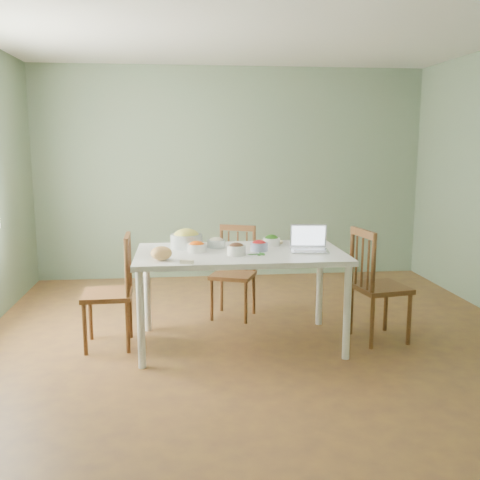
{
  "coord_description": "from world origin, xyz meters",
  "views": [
    {
      "loc": [
        -0.68,
        -4.52,
        1.72
      ],
      "look_at": [
        -0.17,
        -0.02,
        0.92
      ],
      "focal_mm": 40.55,
      "sensor_mm": 36.0,
      "label": 1
    }
  ],
  "objects": [
    {
      "name": "bowl_squash",
      "position": [
        -0.63,
        0.21,
        0.91
      ],
      "size": [
        0.36,
        0.36,
        0.16
      ],
      "primitive_type": null,
      "rotation": [
        0.0,
        0.0,
        -0.34
      ],
      "color": "gold",
      "rests_on": "dining_table"
    },
    {
      "name": "bowl_carrot",
      "position": [
        -0.54,
        0.01,
        0.87
      ],
      "size": [
        0.18,
        0.18,
        0.09
      ],
      "primitive_type": null,
      "rotation": [
        0.0,
        0.0,
        0.16
      ],
      "color": "#DA6B00",
      "rests_on": "dining_table"
    },
    {
      "name": "bowl_mushroom",
      "position": [
        -0.22,
        -0.16,
        0.88
      ],
      "size": [
        0.17,
        0.17,
        0.1
      ],
      "primitive_type": null,
      "rotation": [
        0.0,
        0.0,
        0.13
      ],
      "color": "#402115",
      "rests_on": "dining_table"
    },
    {
      "name": "butter_stick",
      "position": [
        -0.63,
        -0.45,
        0.84
      ],
      "size": [
        0.11,
        0.07,
        0.03
      ],
      "primitive_type": "cube",
      "rotation": [
        0.0,
        0.0,
        -0.37
      ],
      "color": "beige",
      "rests_on": "dining_table"
    },
    {
      "name": "chair_left",
      "position": [
        -1.31,
        0.06,
        0.49
      ],
      "size": [
        0.42,
        0.44,
        0.97
      ],
      "primitive_type": null,
      "rotation": [
        0.0,
        0.0,
        -1.54
      ],
      "color": "#402717",
      "rests_on": "floor"
    },
    {
      "name": "ceiling",
      "position": [
        0.0,
        0.0,
        2.7
      ],
      "size": [
        5.0,
        5.0,
        0.0
      ],
      "primitive_type": "cube",
      "color": "white",
      "rests_on": "ground"
    },
    {
      "name": "laptop",
      "position": [
        0.41,
        -0.09,
        0.93
      ],
      "size": [
        0.35,
        0.31,
        0.22
      ],
      "primitive_type": null,
      "rotation": [
        0.0,
        0.0,
        -0.14
      ],
      "color": "silver",
      "rests_on": "dining_table"
    },
    {
      "name": "dining_table",
      "position": [
        -0.17,
        -0.02,
        0.41
      ],
      "size": [
        1.76,
        0.99,
        0.82
      ],
      "primitive_type": null,
      "color": "white",
      "rests_on": "floor"
    },
    {
      "name": "bowl_onion",
      "position": [
        -0.36,
        0.2,
        0.87
      ],
      "size": [
        0.21,
        0.21,
        0.09
      ],
      "primitive_type": null,
      "rotation": [
        0.0,
        0.0,
        -0.38
      ],
      "color": "beige",
      "rests_on": "dining_table"
    },
    {
      "name": "wall_back",
      "position": [
        0.0,
        2.5,
        1.35
      ],
      "size": [
        5.0,
        0.0,
        2.7
      ],
      "primitive_type": "cube",
      "color": "slate",
      "rests_on": "ground"
    },
    {
      "name": "bowl_redpep",
      "position": [
        -0.01,
        0.0,
        0.87
      ],
      "size": [
        0.16,
        0.16,
        0.09
      ],
      "primitive_type": null,
      "rotation": [
        0.0,
        0.0,
        -0.09
      ],
      "color": "#B0150C",
      "rests_on": "dining_table"
    },
    {
      "name": "basil_bunch",
      "position": [
        -0.05,
        -0.16,
        0.83
      ],
      "size": [
        0.17,
        0.17,
        0.02
      ],
      "primitive_type": null,
      "color": "#236B24",
      "rests_on": "dining_table"
    },
    {
      "name": "floor",
      "position": [
        0.0,
        0.0,
        0.0
      ],
      "size": [
        5.0,
        5.0,
        0.0
      ],
      "primitive_type": "cube",
      "color": "brown",
      "rests_on": "ground"
    },
    {
      "name": "bread_boule",
      "position": [
        -0.83,
        -0.29,
        0.88
      ],
      "size": [
        0.22,
        0.22,
        0.11
      ],
      "primitive_type": "ellipsoid",
      "rotation": [
        0.0,
        0.0,
        -0.39
      ],
      "color": "tan",
      "rests_on": "dining_table"
    },
    {
      "name": "wall_front",
      "position": [
        0.0,
        -2.5,
        1.35
      ],
      "size": [
        5.0,
        0.0,
        2.7
      ],
      "primitive_type": "cube",
      "color": "slate",
      "rests_on": "ground"
    },
    {
      "name": "bowl_broccoli",
      "position": [
        0.14,
        0.23,
        0.87
      ],
      "size": [
        0.17,
        0.17,
        0.1
      ],
      "primitive_type": null,
      "rotation": [
        0.0,
        0.0,
        -0.1
      ],
      "color": "#1C620C",
      "rests_on": "dining_table"
    },
    {
      "name": "chair_far",
      "position": [
        -0.16,
        0.74,
        0.46
      ],
      "size": [
        0.52,
        0.51,
        0.92
      ],
      "primitive_type": null,
      "rotation": [
        0.0,
        0.0,
        -0.38
      ],
      "color": "#402717",
      "rests_on": "floor"
    },
    {
      "name": "flatbread",
      "position": [
        0.16,
        0.36,
        0.83
      ],
      "size": [
        0.26,
        0.26,
        0.02
      ],
      "primitive_type": "cylinder",
      "rotation": [
        0.0,
        0.0,
        -0.24
      ],
      "color": "beige",
      "rests_on": "dining_table"
    },
    {
      "name": "chair_right",
      "position": [
        1.07,
        -0.04,
        0.5
      ],
      "size": [
        0.49,
        0.51,
        1.01
      ],
      "primitive_type": null,
      "rotation": [
        0.0,
        0.0,
        1.74
      ],
      "color": "#402717",
      "rests_on": "floor"
    }
  ]
}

